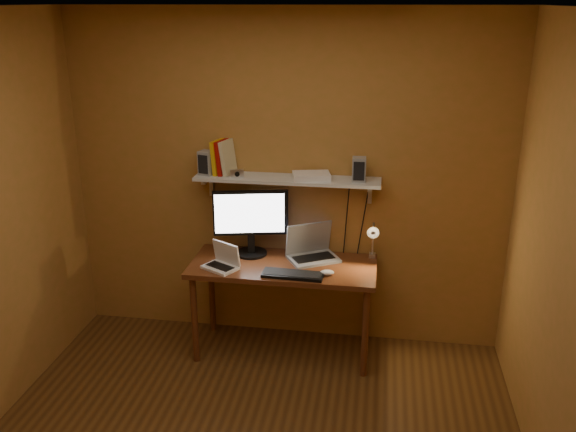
% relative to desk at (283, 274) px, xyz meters
% --- Properties ---
extents(room, '(3.44, 3.24, 2.64)m').
position_rel_desk_xyz_m(room, '(-0.03, -1.28, 0.64)').
color(room, brown).
rests_on(room, ground).
extents(desk, '(1.40, 0.60, 0.75)m').
position_rel_desk_xyz_m(desk, '(0.00, 0.00, 0.00)').
color(desk, '#612B17').
rests_on(desk, ground).
extents(wall_shelf, '(1.40, 0.25, 0.21)m').
position_rel_desk_xyz_m(wall_shelf, '(-0.00, 0.19, 0.69)').
color(wall_shelf, silver).
rests_on(wall_shelf, room).
extents(monitor, '(0.57, 0.29, 0.52)m').
position_rel_desk_xyz_m(monitor, '(-0.28, 0.15, 0.38)').
color(monitor, black).
rests_on(monitor, desk).
extents(laptop, '(0.45, 0.41, 0.27)m').
position_rel_desk_xyz_m(laptop, '(0.19, 0.15, 0.16)').
color(laptop, gray).
rests_on(laptop, desk).
extents(netbook, '(0.30, 0.28, 0.19)m').
position_rel_desk_xyz_m(netbook, '(-0.43, -0.13, 0.14)').
color(netbook, white).
rests_on(netbook, desk).
extents(keyboard, '(0.45, 0.17, 0.02)m').
position_rel_desk_xyz_m(keyboard, '(0.10, -0.20, 0.10)').
color(keyboard, black).
rests_on(keyboard, desk).
extents(mouse, '(0.11, 0.08, 0.04)m').
position_rel_desk_xyz_m(mouse, '(0.35, -0.14, 0.10)').
color(mouse, white).
rests_on(mouse, desk).
extents(desk_lamp, '(0.09, 0.23, 0.38)m').
position_rel_desk_xyz_m(desk_lamp, '(0.66, 0.13, 0.29)').
color(desk_lamp, silver).
rests_on(desk_lamp, desk).
extents(speaker_left, '(0.13, 0.13, 0.18)m').
position_rel_desk_xyz_m(speaker_left, '(-0.62, 0.18, 0.80)').
color(speaker_left, gray).
rests_on(speaker_left, wall_shelf).
extents(speaker_right, '(0.10, 0.10, 0.18)m').
position_rel_desk_xyz_m(speaker_right, '(0.53, 0.18, 0.80)').
color(speaker_right, gray).
rests_on(speaker_right, wall_shelf).
extents(books, '(0.17, 0.19, 0.26)m').
position_rel_desk_xyz_m(books, '(-0.50, 0.22, 0.84)').
color(books, '#CD990F').
rests_on(books, wall_shelf).
extents(shelf_camera, '(0.10, 0.06, 0.06)m').
position_rel_desk_xyz_m(shelf_camera, '(-0.37, 0.14, 0.74)').
color(shelf_camera, silver).
rests_on(shelf_camera, wall_shelf).
extents(router, '(0.31, 0.24, 0.05)m').
position_rel_desk_xyz_m(router, '(0.18, 0.18, 0.73)').
color(router, white).
rests_on(router, wall_shelf).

